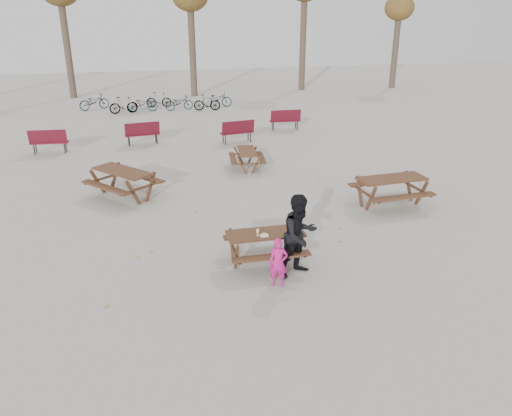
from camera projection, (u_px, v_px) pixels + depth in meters
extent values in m
plane|color=gray|center=(265.00, 262.00, 11.89)|extent=(80.00, 80.00, 0.00)
cube|color=#3D2616|center=(265.00, 234.00, 11.61)|extent=(1.80, 0.70, 0.05)
cube|color=#3D2616|center=(272.00, 257.00, 11.18)|extent=(1.80, 0.25, 0.05)
cube|color=#3D2616|center=(260.00, 235.00, 12.26)|extent=(1.80, 0.25, 0.05)
cylinder|color=#3D2616|center=(237.00, 257.00, 11.33)|extent=(0.08, 0.08, 0.73)
cylinder|color=#3D2616|center=(232.00, 246.00, 11.87)|extent=(0.08, 0.08, 0.73)
cylinder|color=#3D2616|center=(300.00, 251.00, 11.64)|extent=(0.08, 0.08, 0.73)
cylinder|color=#3D2616|center=(292.00, 240.00, 12.18)|extent=(0.08, 0.08, 0.73)
cube|color=white|center=(264.00, 236.00, 11.41)|extent=(0.18, 0.11, 0.03)
ellipsoid|color=tan|center=(264.00, 234.00, 11.39)|extent=(0.14, 0.06, 0.05)
cylinder|color=silver|center=(258.00, 233.00, 11.42)|extent=(0.06, 0.06, 0.15)
cylinder|color=orange|center=(258.00, 233.00, 11.43)|extent=(0.07, 0.07, 0.05)
cylinder|color=white|center=(258.00, 229.00, 11.39)|extent=(0.03, 0.03, 0.02)
imported|color=#C41877|center=(278.00, 263.00, 10.68)|extent=(0.47, 0.37, 1.11)
imported|color=black|center=(300.00, 235.00, 11.05)|extent=(1.13, 1.03, 1.90)
imported|color=black|center=(94.00, 102.00, 29.47)|extent=(1.87, 1.29, 0.93)
imported|color=black|center=(123.00, 105.00, 28.41)|extent=(1.64, 0.72, 0.95)
imported|color=black|center=(142.00, 104.00, 28.95)|extent=(1.72, 0.67, 0.89)
imported|color=black|center=(159.00, 100.00, 30.17)|extent=(1.54, 0.58, 0.90)
imported|color=black|center=(179.00, 103.00, 29.35)|extent=(1.70, 0.83, 0.86)
imported|color=black|center=(207.00, 103.00, 29.21)|extent=(1.60, 0.65, 0.93)
imported|color=black|center=(217.00, 99.00, 30.31)|extent=(1.85, 0.92, 0.93)
cylinder|color=#382B21|center=(67.00, 49.00, 32.34)|extent=(0.44, 0.44, 6.30)
cylinder|color=#382B21|center=(192.00, 51.00, 33.14)|extent=(0.44, 0.44, 5.95)
cylinder|color=#382B21|center=(303.00, 42.00, 35.56)|extent=(0.44, 0.44, 6.65)
cylinder|color=#382B21|center=(395.00, 51.00, 36.81)|extent=(0.44, 0.44, 5.25)
ellipsoid|color=brown|center=(399.00, 8.00, 35.69)|extent=(2.10, 2.10, 1.79)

